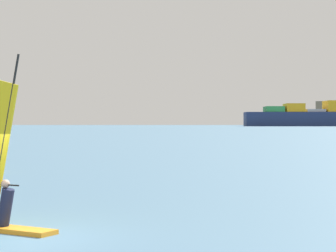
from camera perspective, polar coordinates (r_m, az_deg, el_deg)
name	(u,v)px	position (r m, az deg, el deg)	size (l,w,h in m)	color
ground_plane	(11,239)	(16.27, -13.62, -9.59)	(4000.00, 4000.00, 0.00)	#476B84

